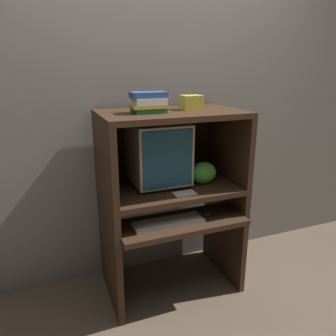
{
  "coord_description": "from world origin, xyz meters",
  "views": [
    {
      "loc": [
        -0.8,
        -1.68,
        1.58
      ],
      "look_at": [
        -0.02,
        0.29,
        0.92
      ],
      "focal_mm": 35.0,
      "sensor_mm": 36.0,
      "label": 1
    }
  ],
  "objects_px": {
    "keyboard": "(168,222)",
    "book_stack": "(148,103)",
    "snack_bag": "(203,173)",
    "storage_box": "(191,102)",
    "mouse": "(207,214)",
    "crt_monitor": "(158,153)"
  },
  "relations": [
    {
      "from": "mouse",
      "to": "snack_bag",
      "type": "distance_m",
      "value": 0.29
    },
    {
      "from": "mouse",
      "to": "storage_box",
      "type": "xyz_separation_m",
      "value": [
        -0.04,
        0.2,
        0.73
      ]
    },
    {
      "from": "snack_bag",
      "to": "storage_box",
      "type": "xyz_separation_m",
      "value": [
        -0.08,
        0.06,
        0.48
      ]
    },
    {
      "from": "crt_monitor",
      "to": "keyboard",
      "type": "bearing_deg",
      "value": -96.25
    },
    {
      "from": "crt_monitor",
      "to": "storage_box",
      "type": "bearing_deg",
      "value": -15.1
    },
    {
      "from": "crt_monitor",
      "to": "book_stack",
      "type": "bearing_deg",
      "value": -132.37
    },
    {
      "from": "crt_monitor",
      "to": "snack_bag",
      "type": "relative_size",
      "value": 2.27
    },
    {
      "from": "keyboard",
      "to": "book_stack",
      "type": "bearing_deg",
      "value": 112.82
    },
    {
      "from": "keyboard",
      "to": "storage_box",
      "type": "height_order",
      "value": "storage_box"
    },
    {
      "from": "mouse",
      "to": "snack_bag",
      "type": "bearing_deg",
      "value": 75.9
    },
    {
      "from": "storage_box",
      "to": "mouse",
      "type": "bearing_deg",
      "value": -77.95
    },
    {
      "from": "keyboard",
      "to": "snack_bag",
      "type": "xyz_separation_m",
      "value": [
        0.32,
        0.15,
        0.25
      ]
    },
    {
      "from": "snack_bag",
      "to": "mouse",
      "type": "bearing_deg",
      "value": -104.1
    },
    {
      "from": "crt_monitor",
      "to": "snack_bag",
      "type": "bearing_deg",
      "value": -21.4
    },
    {
      "from": "book_stack",
      "to": "mouse",
      "type": "bearing_deg",
      "value": -23.03
    },
    {
      "from": "snack_bag",
      "to": "book_stack",
      "type": "xyz_separation_m",
      "value": [
        -0.39,
        0.01,
        0.5
      ]
    },
    {
      "from": "crt_monitor",
      "to": "snack_bag",
      "type": "distance_m",
      "value": 0.35
    },
    {
      "from": "crt_monitor",
      "to": "mouse",
      "type": "bearing_deg",
      "value": -44.88
    },
    {
      "from": "keyboard",
      "to": "book_stack",
      "type": "relative_size",
      "value": 2.14
    },
    {
      "from": "storage_box",
      "to": "book_stack",
      "type": "bearing_deg",
      "value": -171.28
    },
    {
      "from": "crt_monitor",
      "to": "book_stack",
      "type": "xyz_separation_m",
      "value": [
        -0.1,
        -0.11,
        0.35
      ]
    },
    {
      "from": "keyboard",
      "to": "storage_box",
      "type": "xyz_separation_m",
      "value": [
        0.24,
        0.21,
        0.73
      ]
    }
  ]
}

